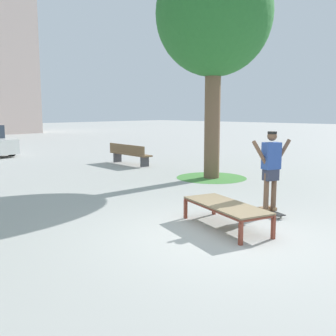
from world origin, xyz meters
TOP-DOWN VIEW (x-y plane):
  - ground_plane at (0.00, 0.00)m, footprint 120.00×120.00m
  - skate_box at (0.52, 0.18)m, footprint 1.35×2.04m
  - skateboard at (1.91, 0.02)m, footprint 0.48×0.82m
  - skater at (1.91, 0.02)m, footprint 0.96×0.44m
  - tree_near_right at (4.87, 3.78)m, footprint 3.66×3.66m
  - grass_patch_near_right at (4.87, 3.78)m, footprint 2.32×2.32m
  - park_bench at (5.16, 8.23)m, footprint 0.68×2.43m

SIDE VIEW (x-z plane):
  - ground_plane at x=0.00m, z-range 0.00..0.00m
  - grass_patch_near_right at x=4.87m, z-range 0.00..0.01m
  - skateboard at x=1.91m, z-range 0.03..0.12m
  - skate_box at x=0.52m, z-range 0.18..0.64m
  - park_bench at x=5.16m, z-range 0.03..0.86m
  - skater at x=1.91m, z-range 0.22..1.92m
  - tree_near_right at x=4.87m, z-range 1.58..8.70m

